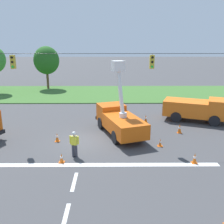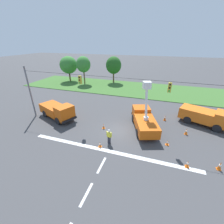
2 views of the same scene
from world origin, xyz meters
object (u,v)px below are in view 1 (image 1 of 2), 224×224
at_px(traffic_cone_near_bucket, 180,128).
at_px(road_worker, 74,143).
at_px(traffic_cone_foreground_left, 146,119).
at_px(traffic_cone_mid_left, 57,137).
at_px(tree_centre, 46,60).
at_px(utility_truck_bucket_lift, 119,119).
at_px(traffic_cone_far_left, 160,143).
at_px(traffic_cone_foreground_right, 195,158).
at_px(utility_truck_support_near, 197,108).
at_px(traffic_cone_far_right, 61,158).
at_px(traffic_cone_mid_right, 115,112).

bearing_deg(traffic_cone_near_bucket, road_worker, -151.09).
bearing_deg(traffic_cone_foreground_left, traffic_cone_mid_left, -147.67).
distance_m(tree_centre, traffic_cone_foreground_left, 22.07).
bearing_deg(utility_truck_bucket_lift, traffic_cone_foreground_left, 48.74).
bearing_deg(utility_truck_bucket_lift, road_worker, -125.30).
xyz_separation_m(tree_centre, traffic_cone_far_left, (13.42, -22.95, -4.15)).
bearing_deg(traffic_cone_foreground_right, traffic_cone_far_left, 121.69).
bearing_deg(utility_truck_bucket_lift, traffic_cone_far_left, -42.71).
xyz_separation_m(utility_truck_bucket_lift, traffic_cone_foreground_right, (4.60, -5.42, -0.93)).
xyz_separation_m(tree_centre, utility_truck_support_near, (17.98, -16.79, -3.20)).
relative_size(traffic_cone_mid_left, traffic_cone_far_right, 1.10).
height_order(utility_truck_support_near, traffic_cone_near_bucket, utility_truck_support_near).
distance_m(traffic_cone_far_left, traffic_cone_far_right, 7.23).
bearing_deg(utility_truck_support_near, traffic_cone_foreground_right, -107.92).
relative_size(utility_truck_support_near, traffic_cone_foreground_left, 8.34).
relative_size(traffic_cone_foreground_right, traffic_cone_mid_left, 0.99).
relative_size(traffic_cone_mid_left, traffic_cone_far_left, 1.17).
distance_m(tree_centre, utility_truck_bucket_lift, 23.04).
xyz_separation_m(utility_truck_support_near, road_worker, (-10.59, -7.86, -0.23)).
height_order(tree_centre, traffic_cone_mid_right, tree_centre).
bearing_deg(traffic_cone_foreground_right, utility_truck_bucket_lift, 130.34).
bearing_deg(traffic_cone_foreground_left, traffic_cone_far_left, -86.80).
distance_m(utility_truck_bucket_lift, traffic_cone_near_bucket, 5.14).
xyz_separation_m(utility_truck_bucket_lift, traffic_cone_near_bucket, (5.07, 0.12, -0.87)).
relative_size(tree_centre, utility_truck_bucket_lift, 0.97).
height_order(traffic_cone_foreground_right, traffic_cone_mid_right, traffic_cone_mid_right).
bearing_deg(traffic_cone_far_left, utility_truck_bucket_lift, 137.29).
bearing_deg(utility_truck_support_near, tree_centre, 136.96).
xyz_separation_m(tree_centre, traffic_cone_mid_left, (5.69, -21.98, -4.09)).
distance_m(traffic_cone_mid_left, traffic_cone_near_bucket, 10.05).
height_order(utility_truck_support_near, traffic_cone_far_right, utility_truck_support_near).
distance_m(traffic_cone_mid_right, traffic_cone_near_bucket, 7.32).
relative_size(traffic_cone_far_left, traffic_cone_far_right, 0.94).
xyz_separation_m(utility_truck_bucket_lift, utility_truck_support_near, (7.48, 3.47, -0.04)).
height_order(road_worker, traffic_cone_far_right, road_worker).
xyz_separation_m(utility_truck_bucket_lift, traffic_cone_mid_right, (-0.26, 5.15, -0.89)).
height_order(road_worker, traffic_cone_mid_right, road_worker).
height_order(road_worker, traffic_cone_mid_left, road_worker).
relative_size(utility_truck_support_near, road_worker, 3.62).
distance_m(road_worker, traffic_cone_far_left, 6.31).
bearing_deg(traffic_cone_foreground_left, traffic_cone_near_bucket, -49.13).
xyz_separation_m(traffic_cone_near_bucket, traffic_cone_far_right, (-8.90, -5.40, -0.10)).
height_order(road_worker, traffic_cone_foreground_left, road_worker).
height_order(tree_centre, traffic_cone_mid_left, tree_centre).
bearing_deg(utility_truck_bucket_lift, traffic_cone_mid_left, -160.30).
bearing_deg(tree_centre, traffic_cone_foreground_left, -52.83).
bearing_deg(traffic_cone_far_right, traffic_cone_foreground_left, 52.00).
bearing_deg(traffic_cone_far_left, road_worker, -164.29).
distance_m(utility_truck_bucket_lift, traffic_cone_foreground_right, 7.17).
height_order(utility_truck_support_near, traffic_cone_mid_right, utility_truck_support_near).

